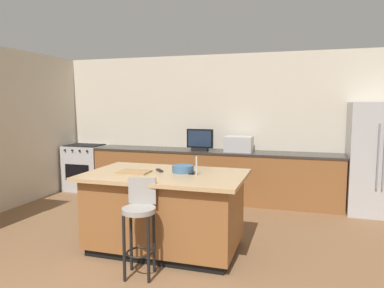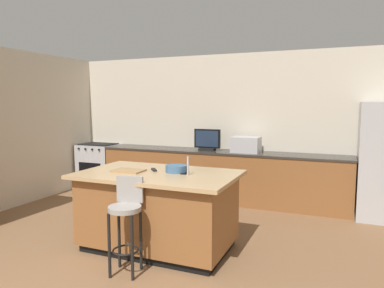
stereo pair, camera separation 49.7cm
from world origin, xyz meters
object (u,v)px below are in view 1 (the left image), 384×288
object	(u,v)px
kitchen_island	(165,211)
range_oven	(86,167)
microwave	(239,144)
fruit_bowl	(183,169)
cell_phone	(192,173)
tv_remote	(160,170)
cutting_board	(134,172)
bar_stool_center	(140,218)
tv_monitor	(200,141)
refrigerator	(376,159)

from	to	relation	value
kitchen_island	range_oven	xyz separation A→B (m)	(-2.66, 2.35, -0.01)
microwave	fruit_bowl	bearing A→B (deg)	-97.59
kitchen_island	cell_phone	world-z (taller)	cell_phone
tv_remote	cutting_board	size ratio (longest dim) A/B	0.46
cell_phone	cutting_board	bearing A→B (deg)	-175.14
bar_stool_center	tv_remote	world-z (taller)	bar_stool_center
cutting_board	tv_monitor	bearing A→B (deg)	86.26
range_oven	bar_stool_center	bearing A→B (deg)	-48.94
range_oven	fruit_bowl	bearing A→B (deg)	-38.17
bar_stool_center	cutting_board	xyz separation A→B (m)	(-0.37, 0.62, 0.34)
range_oven	microwave	size ratio (longest dim) A/B	1.95
fruit_bowl	cutting_board	bearing A→B (deg)	-161.85
cell_phone	cutting_board	world-z (taller)	cutting_board
range_oven	fruit_bowl	size ratio (longest dim) A/B	3.60
kitchen_island	refrigerator	distance (m)	3.56
refrigerator	fruit_bowl	distance (m)	3.32
range_oven	cell_phone	bearing A→B (deg)	-37.36
microwave	tv_monitor	xyz separation A→B (m)	(-0.70, -0.05, 0.04)
kitchen_island	bar_stool_center	xyz separation A→B (m)	(-0.01, -0.70, 0.12)
refrigerator	tv_remote	bearing A→B (deg)	-141.79
kitchen_island	tv_remote	distance (m)	0.49
microwave	fruit_bowl	world-z (taller)	microwave
kitchen_island	tv_monitor	bearing A→B (deg)	95.39
bar_stool_center	tv_remote	size ratio (longest dim) A/B	5.87
bar_stool_center	fruit_bowl	distance (m)	0.91
tv_remote	microwave	bearing A→B (deg)	35.97
bar_stool_center	fruit_bowl	world-z (taller)	fruit_bowl
tv_remote	kitchen_island	bearing A→B (deg)	-81.45
cell_phone	cutting_board	size ratio (longest dim) A/B	0.40
fruit_bowl	cell_phone	bearing A→B (deg)	-14.83
bar_stool_center	fruit_bowl	bearing A→B (deg)	66.02
microwave	cell_phone	world-z (taller)	microwave
tv_remote	bar_stool_center	bearing A→B (deg)	-121.66
fruit_bowl	tv_monitor	bearing A→B (deg)	100.47
kitchen_island	cutting_board	world-z (taller)	cutting_board
tv_monitor	cutting_board	size ratio (longest dim) A/B	1.31
cutting_board	refrigerator	bearing A→B (deg)	37.82
kitchen_island	refrigerator	bearing A→B (deg)	40.62
range_oven	bar_stool_center	world-z (taller)	bar_stool_center
refrigerator	microwave	bearing A→B (deg)	178.65
kitchen_island	fruit_bowl	size ratio (longest dim) A/B	7.30
tv_monitor	bar_stool_center	world-z (taller)	tv_monitor
range_oven	microwave	xyz separation A→B (m)	(3.15, 0.00, 0.59)
tv_monitor	cutting_board	world-z (taller)	tv_monitor
range_oven	cell_phone	size ratio (longest dim) A/B	6.23
range_oven	bar_stool_center	distance (m)	4.04
bar_stool_center	cell_phone	distance (m)	0.90
microwave	bar_stool_center	xyz separation A→B (m)	(-0.49, -3.05, -0.45)
fruit_bowl	bar_stool_center	bearing A→B (deg)	-103.47
kitchen_island	microwave	size ratio (longest dim) A/B	3.94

